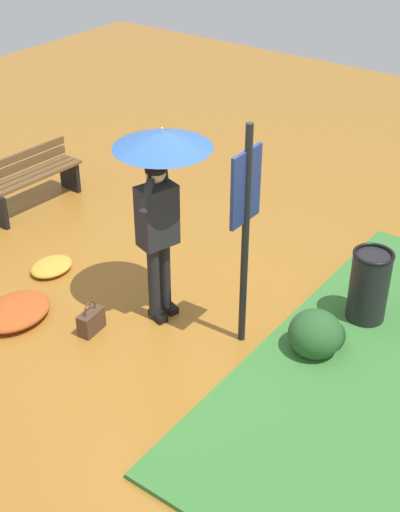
% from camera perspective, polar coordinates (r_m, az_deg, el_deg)
% --- Properties ---
extents(ground_plane, '(18.00, 18.00, 0.00)m').
position_cam_1_polar(ground_plane, '(7.44, -1.10, -5.13)').
color(ground_plane, '#9E6623').
extents(person_with_umbrella, '(0.96, 0.96, 2.04)m').
position_cam_1_polar(person_with_umbrella, '(6.78, -3.22, 6.31)').
color(person_with_umbrella, black).
rests_on(person_with_umbrella, ground_plane).
extents(info_sign_post, '(0.44, 0.07, 2.30)m').
position_cam_1_polar(info_sign_post, '(6.40, 3.68, 3.53)').
color(info_sign_post, black).
rests_on(info_sign_post, ground_plane).
extents(handbag, '(0.31, 0.17, 0.37)m').
position_cam_1_polar(handbag, '(7.29, -8.77, -5.21)').
color(handbag, '#4C3323').
rests_on(handbag, ground_plane).
extents(park_bench, '(1.40, 0.45, 0.75)m').
position_cam_1_polar(park_bench, '(9.66, -13.43, 6.11)').
color(park_bench, black).
rests_on(park_bench, ground_plane).
extents(trash_bin, '(0.42, 0.42, 0.83)m').
position_cam_1_polar(trash_bin, '(7.38, 13.46, -2.47)').
color(trash_bin, black).
rests_on(trash_bin, ground_plane).
extents(shrub_cluster, '(0.58, 0.53, 0.48)m').
position_cam_1_polar(shrub_cluster, '(6.97, 9.50, -6.24)').
color(shrub_cluster, '#285628').
rests_on(shrub_cluster, ground_plane).
extents(leaf_pile_near_person, '(0.52, 0.42, 0.11)m').
position_cam_1_polar(leaf_pile_near_person, '(8.34, -11.89, -0.83)').
color(leaf_pile_near_person, gold).
rests_on(leaf_pile_near_person, ground_plane).
extents(leaf_pile_by_bench, '(0.79, 0.63, 0.17)m').
position_cam_1_polar(leaf_pile_by_bench, '(7.65, -14.65, -4.34)').
color(leaf_pile_by_bench, '#B74C1E').
rests_on(leaf_pile_by_bench, ground_plane).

